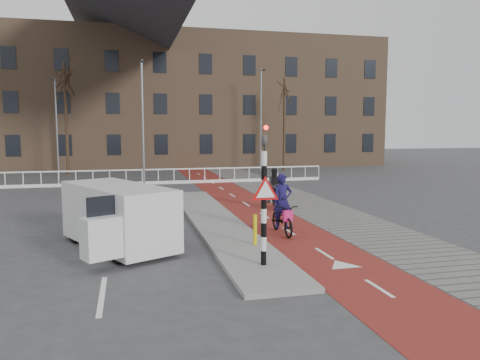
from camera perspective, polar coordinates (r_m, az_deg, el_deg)
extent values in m
plane|color=#38383A|center=(14.11, 2.92, -8.31)|extent=(120.00, 120.00, 0.00)
cube|color=maroon|center=(23.98, -0.43, -2.21)|extent=(2.50, 60.00, 0.01)
cube|color=slate|center=(24.76, 5.90, -1.97)|extent=(3.00, 60.00, 0.01)
cube|color=gray|center=(17.73, -2.95, -5.08)|extent=(1.80, 16.00, 0.12)
cylinder|color=black|center=(11.74, 2.93, -3.51)|extent=(0.14, 0.14, 2.88)
imported|color=black|center=(11.57, 2.98, 5.50)|extent=(0.13, 0.16, 0.80)
cylinder|color=#FF0C05|center=(11.43, 3.19, 6.40)|extent=(0.11, 0.02, 0.11)
cylinder|color=#CEC00B|center=(13.96, 1.84, -6.06)|extent=(0.12, 0.12, 0.90)
imported|color=black|center=(15.87, 5.18, -4.74)|extent=(0.70, 1.97, 1.03)
imported|color=#161144|center=(15.76, 5.21, -2.52)|extent=(0.66, 0.43, 1.79)
cube|color=#DB1E6C|center=(15.32, 5.84, -4.37)|extent=(0.29, 0.19, 0.36)
imported|color=black|center=(20.80, 4.33, -2.12)|extent=(0.73, 1.73, 1.01)
imported|color=black|center=(20.73, 4.34, -0.68)|extent=(0.85, 0.71, 1.58)
cube|color=silver|center=(14.42, -14.64, -4.10)|extent=(3.54, 4.70, 1.75)
cube|color=green|center=(14.48, -18.14, -4.56)|extent=(1.28, 2.51, 0.55)
cube|color=green|center=(14.45, -11.10, -4.39)|extent=(1.28, 2.51, 0.55)
cube|color=black|center=(12.54, -14.83, -3.79)|extent=(1.43, 0.76, 0.90)
cylinder|color=black|center=(12.94, -14.65, -8.46)|extent=(0.47, 0.65, 0.61)
cylinder|color=black|center=(13.63, -8.96, -7.58)|extent=(0.47, 0.65, 0.61)
cylinder|color=black|center=(15.61, -19.44, -6.08)|extent=(0.47, 0.65, 0.61)
cylinder|color=black|center=(16.19, -14.49, -5.49)|extent=(0.47, 0.65, 0.61)
cube|color=silver|center=(30.22, -15.63, 1.13)|extent=(28.00, 0.08, 0.08)
cube|color=silver|center=(30.31, -15.59, -0.47)|extent=(28.00, 0.10, 0.20)
cube|color=#7F6047|center=(45.16, -12.60, 9.27)|extent=(46.00, 10.00, 12.00)
cylinder|color=black|center=(38.11, -20.42, 6.96)|extent=(0.24, 0.24, 8.48)
cylinder|color=black|center=(39.27, 5.43, 6.70)|extent=(0.22, 0.22, 7.67)
cylinder|color=slate|center=(26.31, -11.74, 6.27)|extent=(0.12, 0.12, 7.19)
cylinder|color=slate|center=(36.89, -21.43, 5.89)|extent=(0.12, 0.12, 7.12)
cylinder|color=slate|center=(38.81, 2.56, 7.21)|extent=(0.12, 0.12, 8.33)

